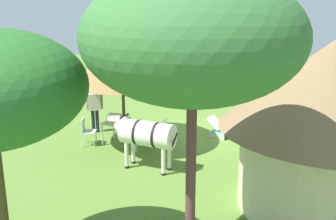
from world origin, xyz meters
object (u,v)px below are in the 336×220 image
patio_dining_table (124,126)px  acacia_tree_left_background (193,38)px  thatched_hut (329,116)px  striped_lounge_chair (219,129)px  zebra_by_umbrella (287,110)px  patio_chair_near_hut (161,132)px  zebra_nearest_camera (146,134)px  patio_chair_west_end (86,130)px  guest_beside_umbrella (94,105)px  standing_watcher (276,92)px  shade_umbrella (122,69)px

patio_dining_table → acacia_tree_left_background: (-3.25, 6.12, 3.48)m
thatched_hut → striped_lounge_chair: thatched_hut is taller
zebra_by_umbrella → acacia_tree_left_background: size_ratio=0.42×
patio_chair_near_hut → zebra_nearest_camera: (0.01, 1.75, 0.51)m
striped_lounge_chair → zebra_nearest_camera: size_ratio=0.43×
patio_dining_table → striped_lounge_chair: bearing=-152.1°
striped_lounge_chair → patio_chair_west_end: bearing=-42.3°
patio_chair_west_end → guest_beside_umbrella: bearing=177.4°
patio_dining_table → standing_watcher: (-4.86, -4.59, 0.34)m
patio_chair_west_end → shade_umbrella: bearing=90.0°
striped_lounge_chair → acacia_tree_left_background: acacia_tree_left_background is taller
guest_beside_umbrella → acacia_tree_left_background: 9.09m
guest_beside_umbrella → standing_watcher: (-6.29, -3.59, -0.01)m
thatched_hut → patio_dining_table: size_ratio=3.17×
patio_dining_table → patio_chair_west_end: 1.24m
zebra_nearest_camera → acacia_tree_left_background: acacia_tree_left_background is taller
patio_chair_near_hut → striped_lounge_chair: 2.27m
zebra_by_umbrella → acacia_tree_left_background: 8.82m
patio_dining_table → zebra_nearest_camera: (-1.22, 1.69, 0.38)m
patio_dining_table → zebra_by_umbrella: bearing=-159.8°
striped_lounge_chair → acacia_tree_left_background: (-0.33, 7.67, 3.87)m
patio_chair_west_end → guest_beside_umbrella: guest_beside_umbrella is taller
zebra_by_umbrella → patio_dining_table: bearing=-159.0°
patio_chair_near_hut → zebra_by_umbrella: bearing=-67.9°
shade_umbrella → patio_chair_near_hut: bearing=-177.1°
guest_beside_umbrella → striped_lounge_chair: guest_beside_umbrella is taller
standing_watcher → acacia_tree_left_background: (1.60, 10.71, 3.14)m
guest_beside_umbrella → zebra_nearest_camera: 3.78m
shade_umbrella → striped_lounge_chair: shade_umbrella is taller
thatched_hut → patio_dining_table: 6.59m
shade_umbrella → standing_watcher: 6.86m
striped_lounge_chair → zebra_by_umbrella: zebra_by_umbrella is taller
zebra_nearest_camera → acacia_tree_left_background: bearing=-143.8°
standing_watcher → zebra_nearest_camera: 7.26m
patio_chair_near_hut → zebra_by_umbrella: 4.36m
guest_beside_umbrella → zebra_by_umbrella: bearing=161.7°
patio_chair_west_end → acacia_tree_left_background: acacia_tree_left_background is taller
shade_umbrella → thatched_hut: bearing=153.9°
guest_beside_umbrella → standing_watcher: guest_beside_umbrella is taller
thatched_hut → shade_umbrella: (5.75, -2.82, 0.36)m
patio_chair_west_end → zebra_by_umbrella: size_ratio=0.42×
standing_watcher → striped_lounge_chair: bearing=118.8°
shade_umbrella → acacia_tree_left_background: size_ratio=0.73×
thatched_hut → patio_chair_near_hut: bearing=-32.5°
guest_beside_umbrella → acacia_tree_left_background: acacia_tree_left_background is taller
thatched_hut → acacia_tree_left_background: bearing=52.8°
patio_chair_near_hut → zebra_by_umbrella: zebra_by_umbrella is taller
standing_watcher → zebra_by_umbrella: bearing=157.6°
patio_chair_near_hut → thatched_hut: bearing=-125.4°
guest_beside_umbrella → zebra_nearest_camera: guest_beside_umbrella is taller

